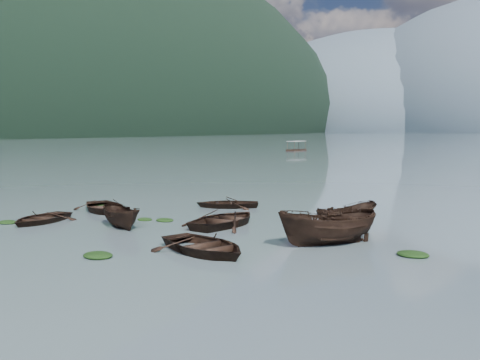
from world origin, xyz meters
The scene contains 19 objects.
ground_plane centered at (0.00, 0.00, 0.00)m, with size 2400.00×2400.00×0.00m, color slate.
haze_mtn_a centered at (-260.00, 900.00, 0.00)m, with size 520.00×520.00×280.00m, color #475666.
rowboat_0 centered at (-7.41, 2.69, 0.00)m, with size 2.88×4.03×0.83m, color black.
rowboat_2 centered at (-2.44, 3.96, 0.00)m, with size 1.41×3.75×1.45m, color black.
rowboat_3 centered at (1.94, 7.35, 0.00)m, with size 3.55×4.98×1.03m, color black.
rowboat_4 centered at (4.70, 1.49, 0.00)m, with size 3.43×4.81×1.00m, color black.
rowboat_5 centered at (8.60, 5.63, 0.00)m, with size 1.86×4.94×1.91m, color black.
rowboat_6 centered at (-7.26, 7.38, 0.00)m, with size 3.38×4.73×0.98m, color black.
rowboat_7 centered at (-1.67, 13.07, 0.00)m, with size 2.96×4.14×0.86m, color black.
rowboat_8 centered at (7.81, 10.08, 0.00)m, with size 1.50×3.98×1.54m, color black.
weed_clump_0 centered at (-8.72, 1.52, 0.00)m, with size 1.08×0.88×0.24m, color black.
weed_clump_1 centered at (-2.91, 6.29, 0.00)m, with size 0.92×0.74×0.20m, color black.
weed_clump_2 centered at (1.46, -1.45, 0.00)m, with size 1.32×1.05×0.29m, color black.
weed_clump_3 centered at (6.37, 7.55, 0.00)m, with size 0.85×0.72×0.19m, color black.
weed_clump_4 centered at (12.37, 5.53, 0.00)m, with size 1.33×1.05×0.27m, color black.
weed_clump_5 centered at (-9.09, 8.82, 0.00)m, with size 1.14×0.92×0.24m, color black.
weed_clump_6 centered at (-1.74, 6.66, 0.00)m, with size 1.07×0.89×0.22m, color black.
weed_clump_7 centered at (7.14, 9.59, 0.00)m, with size 1.17×0.94×0.26m, color black.
pontoon_left centered at (-37.37, 98.14, 0.00)m, with size 2.38×5.71×2.19m, color black, non-canonical shape.
Camera 1 is at (17.65, -16.64, 5.25)m, focal length 40.00 mm.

